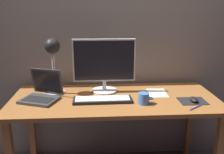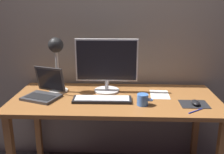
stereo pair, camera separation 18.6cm
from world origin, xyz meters
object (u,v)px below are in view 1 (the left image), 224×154
object	(u,v)px
mouse	(194,99)
monitor	(104,64)
pen	(196,107)
coffee_mug	(144,98)
keyboard_main	(103,100)
desk_lamp	(53,55)
laptop	(43,91)

from	to	relation	value
mouse	monitor	bearing A→B (deg)	157.26
monitor	pen	size ratio (longest dim) A/B	3.60
coffee_mug	pen	bearing A→B (deg)	-15.90
keyboard_main	mouse	world-z (taller)	mouse
monitor	desk_lamp	world-z (taller)	desk_lamp
desk_lamp	pen	xyz separation A→B (m)	(1.03, -0.37, -0.31)
laptop	mouse	xyz separation A→B (m)	(1.13, -0.14, -0.04)
monitor	mouse	distance (m)	0.74
keyboard_main	pen	world-z (taller)	keyboard_main
keyboard_main	mouse	xyz separation A→B (m)	(0.68, -0.06, 0.01)
keyboard_main	desk_lamp	size ratio (longest dim) A/B	0.98
coffee_mug	keyboard_main	bearing A→B (deg)	166.96
desk_lamp	mouse	bearing A→B (deg)	-13.63
pen	laptop	bearing A→B (deg)	166.98
keyboard_main	desk_lamp	world-z (taller)	desk_lamp
laptop	pen	size ratio (longest dim) A/B	2.34
monitor	desk_lamp	distance (m)	0.41
monitor	desk_lamp	bearing A→B (deg)	-177.42
coffee_mug	pen	distance (m)	0.37
laptop	desk_lamp	bearing A→B (deg)	57.50
pen	coffee_mug	bearing A→B (deg)	164.10
keyboard_main	monitor	bearing A→B (deg)	84.26
monitor	coffee_mug	distance (m)	0.44
keyboard_main	pen	size ratio (longest dim) A/B	3.16
pen	mouse	bearing A→B (deg)	76.28
keyboard_main	desk_lamp	bearing A→B (deg)	152.29
laptop	keyboard_main	bearing A→B (deg)	-10.74
pen	monitor	bearing A→B (deg)	148.33
monitor	coffee_mug	bearing A→B (deg)	-46.02
keyboard_main	laptop	xyz separation A→B (m)	(-0.45, 0.09, 0.05)
laptop	mouse	size ratio (longest dim) A/B	3.42
keyboard_main	laptop	size ratio (longest dim) A/B	1.35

